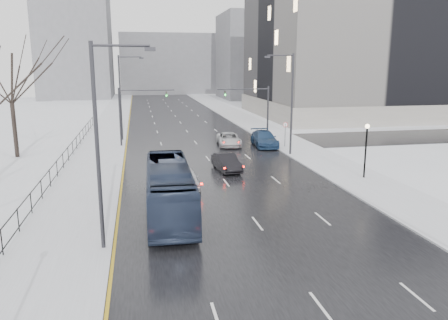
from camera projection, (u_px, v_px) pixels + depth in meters
road at (185, 129)px, 61.44m from camera, size 16.00×150.00×0.04m
cross_road at (197, 144)px, 49.94m from camera, size 130.00×10.00×0.04m
sidewalk_left at (109, 131)px, 59.44m from camera, size 5.00×150.00×0.16m
sidewalk_right at (257, 127)px, 63.42m from camera, size 5.00×150.00×0.16m
park_strip at (34, 133)px, 57.64m from camera, size 14.00×150.00×0.12m
tree_park_e at (18, 158)px, 42.67m from camera, size 9.45×9.45×13.50m
iron_fence at (44, 184)px, 30.04m from camera, size 0.06×70.00×1.30m
streetlight_r_mid at (290, 99)px, 42.62m from camera, size 2.95×0.25×10.00m
streetlight_l_near at (102, 138)px, 20.37m from camera, size 2.95×0.25×10.00m
streetlight_l_far at (122, 94)px, 51.03m from camera, size 2.95×0.25×10.00m
lamppost_r_mid at (366, 143)px, 34.16m from camera, size 0.36×0.36×4.28m
mast_signal_right at (259, 107)px, 50.45m from camera, size 6.10×0.33×6.50m
mast_signal_left at (130, 110)px, 47.68m from camera, size 6.10×0.33×6.50m
no_uturn_sign at (285, 127)px, 47.37m from camera, size 0.60×0.06×2.70m
civic_building at (374, 51)px, 77.16m from camera, size 41.00×31.00×24.80m
bldg_far_right at (266, 56)px, 117.08m from camera, size 24.00×20.00×22.00m
bldg_far_left at (76, 45)px, 116.54m from camera, size 18.00×22.00×28.00m
bldg_far_center at (170, 64)px, 136.91m from camera, size 30.00×18.00×18.00m
bus at (169, 189)px, 26.35m from camera, size 2.92×11.28×3.13m
sedan_center_near at (186, 178)px, 32.23m from camera, size 1.80×4.22×1.42m
sedan_right_near at (226, 162)px, 37.27m from camera, size 2.01×4.60×1.47m
sedan_right_cross at (229, 139)px, 48.69m from camera, size 2.86×5.46×1.47m
sedan_right_far at (264, 139)px, 48.41m from camera, size 2.77×5.99×1.69m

